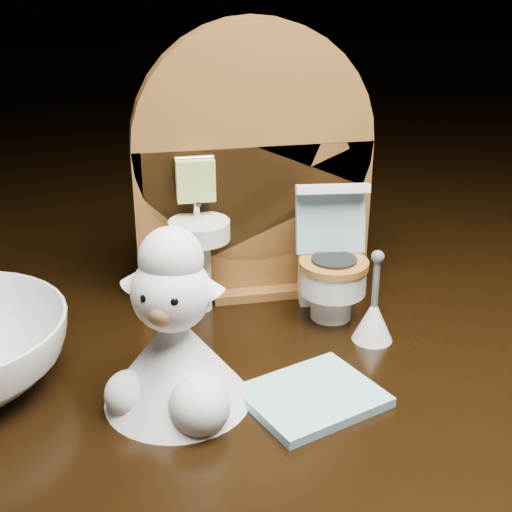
# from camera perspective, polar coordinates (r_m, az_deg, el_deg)

# --- Properties ---
(backdrop_panel) EXTENTS (0.13, 0.05, 0.15)m
(backdrop_panel) POSITION_cam_1_polar(r_m,az_deg,el_deg) (0.39, -0.29, 6.11)
(backdrop_panel) COLOR brown
(backdrop_panel) RESTS_ON ground
(toy_toilet) EXTENTS (0.04, 0.05, 0.07)m
(toy_toilet) POSITION_cam_1_polar(r_m,az_deg,el_deg) (0.38, 5.96, -0.87)
(toy_toilet) COLOR white
(toy_toilet) RESTS_ON ground
(bath_mat) EXTENTS (0.07, 0.06, 0.00)m
(bath_mat) POSITION_cam_1_polar(r_m,az_deg,el_deg) (0.32, 4.54, -11.15)
(bath_mat) COLOR #85B5C9
(bath_mat) RESTS_ON ground
(toilet_brush) EXTENTS (0.02, 0.02, 0.05)m
(toilet_brush) POSITION_cam_1_polar(r_m,az_deg,el_deg) (0.36, 9.38, -4.82)
(toilet_brush) COLOR white
(toilet_brush) RESTS_ON ground
(plush_lamb) EXTENTS (0.06, 0.07, 0.08)m
(plush_lamb) POSITION_cam_1_polar(r_m,az_deg,el_deg) (0.30, -6.53, -7.11)
(plush_lamb) COLOR silver
(plush_lamb) RESTS_ON ground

